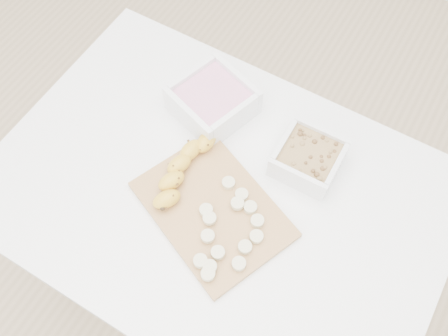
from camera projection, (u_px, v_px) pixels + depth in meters
The scene contains 7 objects.
ground at pixel (220, 283), 1.76m from camera, with size 3.50×3.50×0.00m, color #C6AD89.
table at pixel (218, 209), 1.18m from camera, with size 1.00×0.70×0.75m.
bowl_yogurt at pixel (213, 100), 1.17m from camera, with size 0.21×0.21×0.08m.
bowl_granola at pixel (309, 158), 1.10m from camera, with size 0.14×0.14×0.06m.
cutting_board at pixel (213, 209), 1.07m from camera, with size 0.32×0.23×0.01m, color tan.
banana at pixel (183, 170), 1.09m from camera, with size 0.06×0.22×0.04m, color gold, non-canonical shape.
banana_slices at pixel (228, 231), 1.03m from camera, with size 0.15×0.22×0.02m.
Camera 1 is at (0.26, -0.40, 1.74)m, focal length 40.00 mm.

